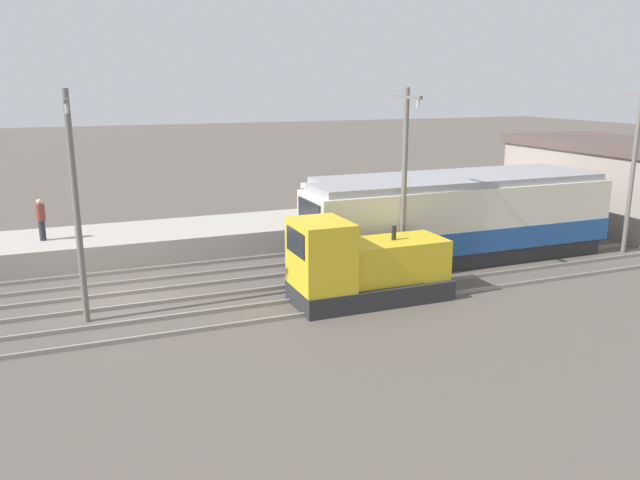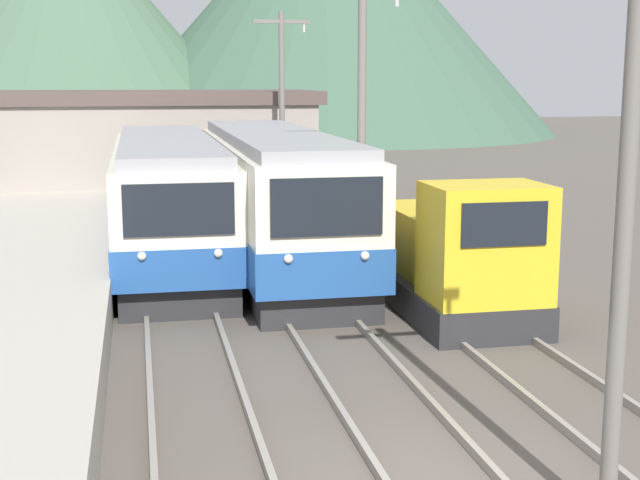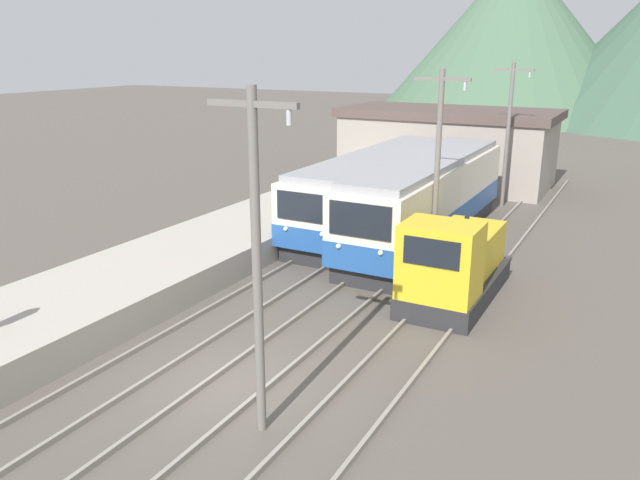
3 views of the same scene
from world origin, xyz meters
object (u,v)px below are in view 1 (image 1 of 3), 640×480
Objects in this scene: shunting_locomotive at (363,268)px; catenary_mast_mid at (404,179)px; person_on_platform at (41,218)px; catenary_mast_near at (75,200)px; commuter_train_left at (446,211)px; commuter_train_center at (460,223)px; catenary_mast_far at (634,165)px.

shunting_locomotive is 0.76× the size of catenary_mast_mid.
shunting_locomotive reaches higher than person_on_platform.
catenary_mast_near and catenary_mast_mid have the same top height.
commuter_train_left is at bearing 79.08° from person_on_platform.
commuter_train_left is at bearing 158.10° from commuter_train_center.
catenary_mast_far is (-1.49, 13.84, 2.76)m from shunting_locomotive.
commuter_train_center is 1.89× the size of catenary_mast_far.
catenary_mast_near reaches higher than person_on_platform.
catenary_mast_mid is 15.12m from person_on_platform.
commuter_train_center is 1.89× the size of catenary_mast_near.
commuter_train_center is (2.80, -1.13, 0.08)m from commuter_train_left.
catenary_mast_mid is 11.46m from catenary_mast_far.
shunting_locomotive is at bearing 80.66° from catenary_mast_near.
commuter_train_left reaches higher than shunting_locomotive.
catenary_mast_near is 1.00× the size of catenary_mast_far.
catenary_mast_far is at bearing 57.32° from commuter_train_left.
catenary_mast_near and catenary_mast_far have the same top height.
catenary_mast_mid is 1.00× the size of catenary_mast_far.
commuter_train_center is 7.82× the size of person_on_platform.
person_on_platform is at bearing -110.61° from commuter_train_center.
commuter_train_left reaches higher than person_on_platform.
shunting_locomotive is at bearing -57.98° from catenary_mast_mid.
shunting_locomotive is 3.15× the size of person_on_platform.
catenary_mast_far reaches higher than shunting_locomotive.
catenary_mast_near is at bearing -90.00° from catenary_mast_far.
commuter_train_center is 8.31m from catenary_mast_far.
catenary_mast_far is (4.31, 6.71, 2.38)m from commuter_train_left.
commuter_train_left is 8.32m from catenary_mast_far.
person_on_platform is (-7.70, -12.85, -1.99)m from catenary_mast_mid.
catenary_mast_far reaches higher than person_on_platform.
catenary_mast_mid reaches higher than commuter_train_center.
commuter_train_left is 9.20m from shunting_locomotive.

